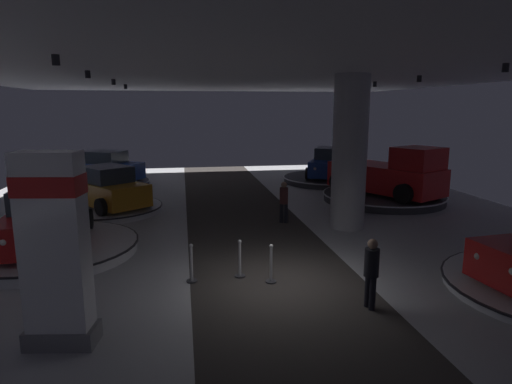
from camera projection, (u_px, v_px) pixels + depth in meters
ground at (279, 285)px, 10.89m from camera, size 24.00×44.00×0.06m
ceiling_with_spotlights at (281, 54)px, 9.82m from camera, size 24.00×44.00×0.39m
column_right at (350, 153)px, 15.51m from camera, size 1.24×1.24×5.50m
brand_sign_pylon at (55, 248)px, 7.76m from camera, size 1.35×0.83×3.62m
display_platform_mid_left at (48, 248)px, 13.05m from camera, size 5.32×5.32×0.33m
display_car_mid_left at (45, 219)px, 12.91m from camera, size 2.41×4.32×1.71m
display_platform_far_left at (107, 208)px, 18.36m from camera, size 4.62×4.62×0.26m
display_car_far_left at (106, 188)px, 18.18m from camera, size 4.00×4.42×1.71m
display_platform_deep_right at (329, 179)px, 25.60m from camera, size 5.41×5.41×0.34m
display_car_deep_right at (330, 164)px, 25.45m from camera, size 3.59×4.56×1.71m
display_platform_far_right at (383, 197)px, 20.51m from camera, size 5.68×5.68×0.36m
pickup_truck_far_right at (390, 175)px, 20.04m from camera, size 4.43×5.67×2.30m
display_platform_deep_left at (105, 183)px, 24.55m from camera, size 4.94×4.94×0.25m
display_car_deep_left at (105, 168)px, 24.37m from camera, size 4.55×3.63×1.71m
visitor_walking_near at (284, 200)px, 16.49m from camera, size 0.32×0.32×1.59m
visitor_walking_far at (371, 269)px, 9.39m from camera, size 0.32×0.32×1.59m
stanchion_a at (240, 263)px, 11.27m from camera, size 0.28×0.28×1.01m
stanchion_b at (192, 268)px, 10.95m from camera, size 0.28×0.28×1.01m
stanchion_c at (271, 268)px, 10.91m from camera, size 0.28×0.28×1.01m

